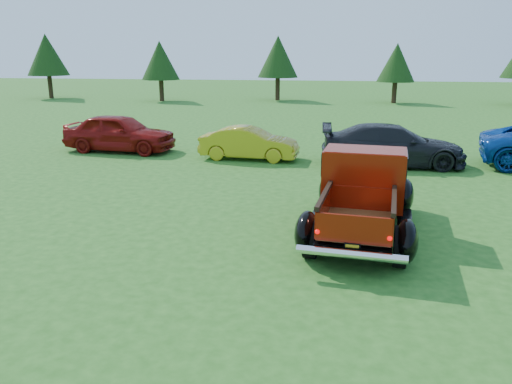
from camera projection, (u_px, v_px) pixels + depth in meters
ground at (264, 242)px, 10.26m from camera, size 120.00×120.00×0.00m
tree_far_west at (47, 55)px, 40.97m from camera, size 3.33×3.33×5.20m
tree_west at (160, 60)px, 38.72m from camera, size 2.94×2.94×4.60m
tree_mid_left at (278, 57)px, 39.28m from camera, size 3.20×3.20×5.00m
tree_mid_right at (396, 63)px, 37.17m from camera, size 2.82×2.82×4.40m
pickup_truck at (363, 191)px, 10.84m from camera, size 2.74×4.98×1.78m
show_car_red at (120, 133)px, 19.41m from camera, size 4.44×2.11×1.47m
show_car_yellow at (249, 143)px, 18.01m from camera, size 3.61×1.48×1.16m
show_car_grey at (393, 145)px, 17.01m from camera, size 4.85×2.03×1.40m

